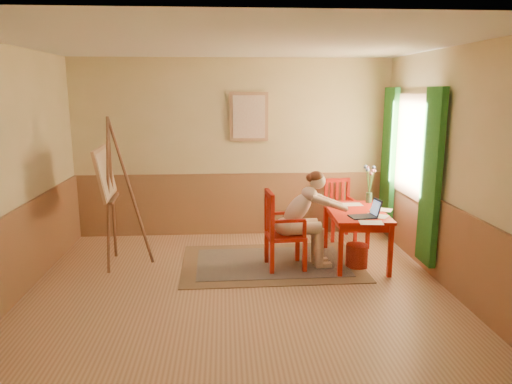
{
  "coord_description": "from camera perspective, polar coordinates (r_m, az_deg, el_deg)",
  "views": [
    {
      "loc": [
        -0.14,
        -5.35,
        2.3
      ],
      "look_at": [
        0.25,
        0.55,
        1.05
      ],
      "focal_mm": 33.68,
      "sensor_mm": 36.0,
      "label": 1
    }
  ],
  "objects": [
    {
      "name": "room",
      "position": [
        5.42,
        -2.25,
        2.38
      ],
      "size": [
        5.04,
        4.54,
        2.84
      ],
      "color": "tan",
      "rests_on": "ground"
    },
    {
      "name": "wainscot",
      "position": [
        6.4,
        -2.39,
        -4.39
      ],
      "size": [
        5.0,
        4.5,
        1.0
      ],
      "color": "#986945",
      "rests_on": "room"
    },
    {
      "name": "window",
      "position": [
        7.0,
        17.72,
        3.54
      ],
      "size": [
        0.12,
        2.01,
        2.2
      ],
      "color": "white",
      "rests_on": "room"
    },
    {
      "name": "wall_portrait",
      "position": [
        7.57,
        -0.84,
        8.92
      ],
      "size": [
        0.6,
        0.05,
        0.76
      ],
      "color": "tan",
      "rests_on": "room"
    },
    {
      "name": "rug",
      "position": [
        6.59,
        1.83,
        -8.4
      ],
      "size": [
        2.43,
        1.65,
        0.02
      ],
      "color": "#8C7251",
      "rests_on": "room"
    },
    {
      "name": "table",
      "position": [
        6.61,
        11.83,
        -2.96
      ],
      "size": [
        0.77,
        1.23,
        0.72
      ],
      "color": "red",
      "rests_on": "room"
    },
    {
      "name": "chair_left",
      "position": [
        6.27,
        3.03,
        -4.57
      ],
      "size": [
        0.52,
        0.5,
        1.04
      ],
      "color": "red",
      "rests_on": "room"
    },
    {
      "name": "chair_back",
      "position": [
        7.69,
        9.89,
        -2.02
      ],
      "size": [
        0.45,
        0.47,
        0.94
      ],
      "color": "red",
      "rests_on": "room"
    },
    {
      "name": "figure",
      "position": [
        6.28,
        5.7,
        -2.76
      ],
      "size": [
        0.97,
        0.44,
        1.29
      ],
      "color": "beige",
      "rests_on": "room"
    },
    {
      "name": "laptop",
      "position": [
        6.28,
        13.02,
        -2.51
      ],
      "size": [
        0.41,
        0.28,
        0.23
      ],
      "color": "#1E2338",
      "rests_on": "table"
    },
    {
      "name": "papers",
      "position": [
        6.51,
        13.36,
        -2.41
      ],
      "size": [
        0.66,
        1.18,
        0.0
      ],
      "color": "white",
      "rests_on": "table"
    },
    {
      "name": "vase",
      "position": [
        7.07,
        13.31,
        0.77
      ],
      "size": [
        0.21,
        0.27,
        0.55
      ],
      "color": "#3F724C",
      "rests_on": "table"
    },
    {
      "name": "wastebasket",
      "position": [
        6.55,
        11.87,
        -7.43
      ],
      "size": [
        0.31,
        0.31,
        0.31
      ],
      "primitive_type": "cylinder",
      "rotation": [
        0.0,
        0.0,
        0.07
      ],
      "color": "red",
      "rests_on": "room"
    },
    {
      "name": "easel",
      "position": [
        6.55,
        -17.14,
        1.52
      ],
      "size": [
        0.68,
        0.89,
        1.99
      ],
      "color": "brown",
      "rests_on": "room"
    }
  ]
}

